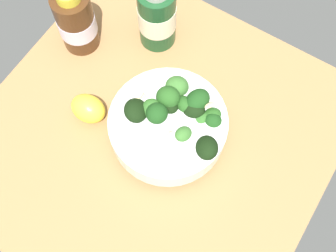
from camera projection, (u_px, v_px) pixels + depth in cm
name	position (u px, v px, depth cm)	size (l,w,h in cm)	color
ground_plane	(155.00, 138.00, 79.34)	(60.07, 60.07, 3.14)	#996D42
bowl_of_broccoli	(170.00, 123.00, 73.98)	(20.07, 21.16, 9.74)	white
lemon_wedge	(88.00, 109.00, 77.07)	(6.44, 4.94, 5.11)	yellow
bottle_tall	(157.00, 16.00, 79.39)	(7.11, 7.11, 14.74)	#194723
bottle_short	(76.00, 21.00, 79.43)	(7.09, 7.09, 14.74)	#472814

